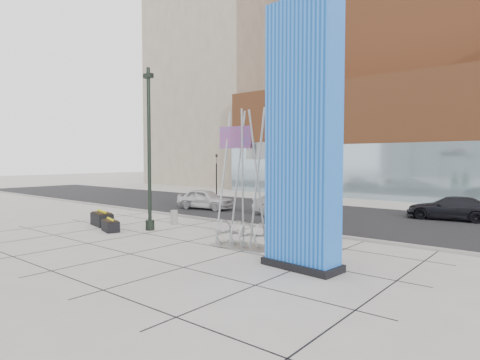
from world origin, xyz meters
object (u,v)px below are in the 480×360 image
Objects in this scene: car_white_west at (205,199)px; car_silver_mid at (291,204)px; blue_pylon at (303,141)px; public_art_sculpture at (242,211)px; concrete_bollard at (174,217)px; overhead_street_sign at (281,154)px; lamp_post at (149,164)px.

car_silver_mid is at bearing -93.01° from car_white_west.
public_art_sculpture is (-3.58, 1.28, -2.74)m from blue_pylon.
concrete_bollard is at bearing -160.75° from car_white_west.
public_art_sculpture is 9.37m from car_silver_mid.
car_silver_mid is (6.69, 0.85, 0.05)m from car_white_west.
overhead_street_sign reaches higher than concrete_bollard.
car_silver_mid is (-2.41, 4.83, -3.11)m from overhead_street_sign.
overhead_street_sign is 6.23m from car_silver_mid.
concrete_bollard is (-6.53, 2.06, -1.09)m from public_art_sculpture.
lamp_post is (-9.67, 1.33, -0.87)m from blue_pylon.
public_art_sculpture is 1.25× the size of overhead_street_sign.
car_white_west is at bearing 146.98° from overhead_street_sign.
car_white_west is at bearing 119.51° from concrete_bollard.
blue_pylon reaches higher than lamp_post.
concrete_bollard is (-10.10, 3.33, -3.83)m from blue_pylon.
overhead_street_sign is at bearing 95.62° from public_art_sculpture.
car_silver_mid is (-3.16, 8.79, -0.71)m from public_art_sculpture.
blue_pylon reaches higher than car_white_west.
blue_pylon is 12.60m from car_silver_mid.
concrete_bollard is at bearing 141.69° from car_silver_mid.
concrete_bollard is (-0.43, 2.00, -2.96)m from lamp_post.
concrete_bollard is at bearing 157.43° from public_art_sculpture.
concrete_bollard is 7.54m from car_silver_mid.
car_silver_mid reaches higher than concrete_bollard.
public_art_sculpture reaches higher than car_silver_mid.
lamp_post reaches higher than public_art_sculpture.
overhead_street_sign is (-4.33, 5.25, -0.34)m from blue_pylon.
car_silver_mid is at bearing 104.71° from public_art_sculpture.
car_white_west is (-3.76, 7.89, -2.63)m from lamp_post.
public_art_sculpture is at bearing -0.52° from lamp_post.
blue_pylon is 9.80m from lamp_post.
blue_pylon is at bearing -24.72° from public_art_sculpture.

